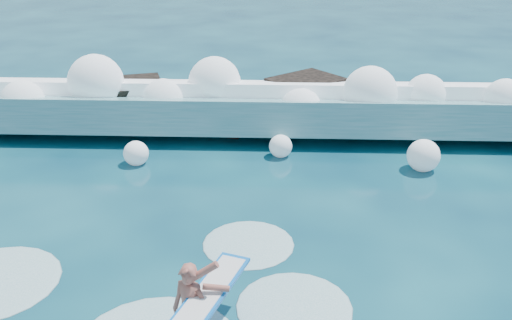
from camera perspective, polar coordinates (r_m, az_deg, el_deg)
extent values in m
plane|color=#082940|center=(10.99, -8.37, -9.88)|extent=(200.00, 200.00, 0.00)
cube|color=teal|center=(16.77, 0.18, 4.51)|extent=(19.31, 2.94, 1.61)
cube|color=white|center=(17.38, 0.28, 6.89)|extent=(19.31, 1.36, 0.75)
cube|color=black|center=(18.35, -13.16, 5.53)|extent=(2.90, 2.50, 1.33)
cube|color=black|center=(17.08, -4.02, 4.37)|extent=(2.14, 1.85, 1.02)
cube|color=black|center=(18.10, 4.95, 5.96)|extent=(2.62, 2.58, 1.43)
imported|color=#9D5649|center=(8.91, -6.61, -14.76)|extent=(0.68, 0.57, 1.58)
cube|color=blue|center=(8.75, -4.79, -13.25)|extent=(1.16, 2.21, 0.05)
cube|color=silver|center=(8.74, -4.79, -13.18)|extent=(1.02, 2.01, 0.05)
sphere|color=white|center=(17.81, -22.28, 5.42)|extent=(1.24, 1.24, 1.24)
sphere|color=white|center=(17.68, -15.72, 7.52)|extent=(1.64, 1.64, 1.64)
sphere|color=white|center=(17.18, -9.21, 5.98)|extent=(1.25, 1.25, 1.25)
sphere|color=white|center=(17.49, -4.16, 7.70)|extent=(1.60, 1.60, 1.60)
sphere|color=white|center=(16.33, 4.51, 5.06)|extent=(1.21, 1.21, 1.21)
sphere|color=white|center=(16.66, 11.33, 6.58)|extent=(1.55, 1.55, 1.55)
sphere|color=white|center=(17.61, 16.62, 6.28)|extent=(1.21, 1.21, 1.21)
sphere|color=white|center=(17.63, 23.62, 5.64)|extent=(1.13, 1.13, 1.13)
sphere|color=white|center=(14.95, -11.91, 0.65)|extent=(0.65, 0.65, 0.65)
sphere|color=white|center=(15.09, 2.48, 1.39)|extent=(0.62, 0.62, 0.62)
sphere|color=white|center=(14.85, 16.40, 0.42)|extent=(0.83, 0.83, 0.83)
ellipsoid|color=silver|center=(9.79, 3.83, -14.45)|extent=(1.95, 1.95, 0.10)
ellipsoid|color=silver|center=(11.34, -0.78, -8.41)|extent=(1.82, 1.82, 0.09)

